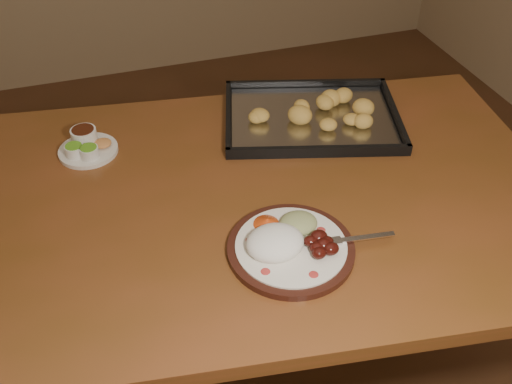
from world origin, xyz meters
name	(u,v)px	position (x,y,z in m)	size (l,w,h in m)	color
ground	(184,363)	(0.00, 0.00, 0.00)	(4.00, 4.00, 0.00)	#54301D
dining_table	(241,224)	(0.17, -0.10, 0.65)	(1.61, 1.10, 0.75)	brown
dinner_plate	(289,244)	(0.22, -0.30, 0.77)	(0.35, 0.26, 0.06)	black
condiment_saucer	(86,146)	(-0.15, 0.18, 0.77)	(0.15, 0.15, 0.05)	silver
baking_tray	(311,116)	(0.45, 0.14, 0.77)	(0.54, 0.46, 0.05)	black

